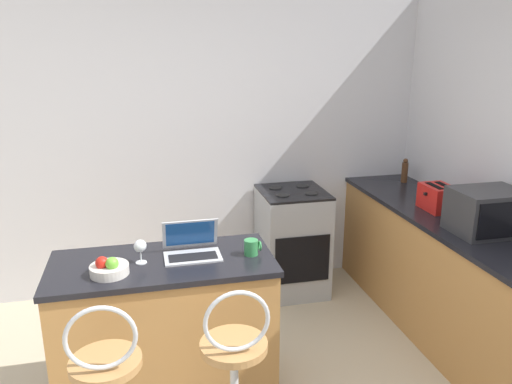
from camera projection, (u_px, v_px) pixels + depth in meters
wall_back at (194, 146)px, 4.36m from camera, size 12.00×0.06×2.60m
breakfast_bar at (166, 331)px, 3.05m from camera, size 1.31×0.62×0.94m
counter_right at (459, 285)px, 3.63m from camera, size 0.62×2.86×0.94m
bar_stool_far at (235, 383)px, 2.52m from camera, size 0.40×0.40×1.07m
laptop at (192, 246)px, 2.99m from camera, size 0.33×0.25×0.20m
microwave at (488, 212)px, 3.32m from camera, size 0.45×0.36×0.30m
toaster at (438, 198)px, 3.80m from camera, size 0.22×0.28×0.20m
stove_range at (292, 241)px, 4.45m from camera, size 0.56×0.61×0.95m
pepper_mill at (405, 171)px, 4.57m from camera, size 0.06×0.06×0.22m
mug_green at (252, 247)px, 2.99m from camera, size 0.10×0.08×0.09m
wine_glass_tall at (140, 247)px, 2.86m from camera, size 0.07×0.07×0.14m
fruit_bowl at (108, 268)px, 2.73m from camera, size 0.21×0.21×0.11m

